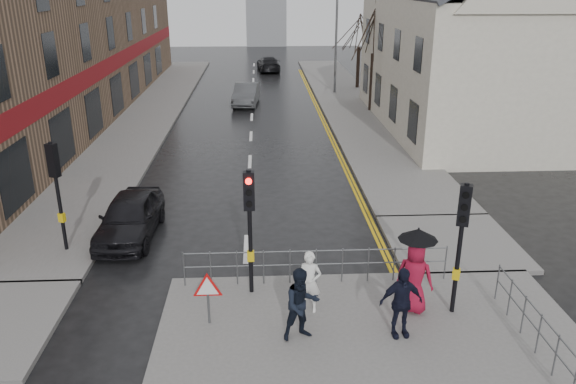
{
  "coord_description": "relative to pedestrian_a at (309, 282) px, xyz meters",
  "views": [
    {
      "loc": [
        0.51,
        -12.8,
        7.88
      ],
      "look_at": [
        1.35,
        3.78,
        1.58
      ],
      "focal_mm": 35.0,
      "sensor_mm": 36.0,
      "label": 1
    }
  ],
  "objects": [
    {
      "name": "tree_far",
      "position": [
        6.35,
        30.78,
        3.48
      ],
      "size": [
        2.4,
        2.4,
        5.64
      ],
      "color": "black",
      "rests_on": "right_pavement"
    },
    {
      "name": "pedestrian_with_umbrella",
      "position": [
        2.57,
        -0.11,
        0.37
      ],
      "size": [
        1.1,
        0.97,
        2.22
      ],
      "color": "maroon",
      "rests_on": "near_pavement"
    },
    {
      "name": "traffic_signal_far_left",
      "position": [
        -7.14,
        3.78,
        1.52
      ],
      "size": [
        0.34,
        0.33,
        3.4
      ],
      "color": "black",
      "rests_on": "left_pavement"
    },
    {
      "name": "guard_railing_side",
      "position": [
        4.85,
        -1.97,
        -0.09
      ],
      "size": [
        0.04,
        4.54,
        1.0
      ],
      "color": "#595B5E",
      "rests_on": "near_pavement"
    },
    {
      "name": "pedestrian_a",
      "position": [
        0.0,
        0.0,
        0.0
      ],
      "size": [
        0.65,
        0.5,
        1.6
      ],
      "primitive_type": "imported",
      "rotation": [
        0.0,
        0.0,
        -0.23
      ],
      "color": "white",
      "rests_on": "near_pavement"
    },
    {
      "name": "ground",
      "position": [
        -1.65,
        0.78,
        -0.94
      ],
      "size": [
        120.0,
        120.0,
        0.0
      ],
      "primitive_type": "plane",
      "color": "black",
      "rests_on": "ground"
    },
    {
      "name": "car_mid",
      "position": [
        -2.04,
        25.39,
        -0.24
      ],
      "size": [
        1.89,
        4.39,
        1.41
      ],
      "primitive_type": "imported",
      "rotation": [
        0.0,
        0.0,
        -0.1
      ],
      "color": "#3F4144",
      "rests_on": "ground"
    },
    {
      "name": "traffic_signal_near_left",
      "position": [
        -1.45,
        0.98,
        1.52
      ],
      "size": [
        0.28,
        0.27,
        3.4
      ],
      "color": "black",
      "rests_on": "near_pavement"
    },
    {
      "name": "left_pavement",
      "position": [
        -8.15,
        23.78,
        -0.87
      ],
      "size": [
        4.0,
        44.0,
        0.14
      ],
      "primitive_type": "cube",
      "color": "#605E5B",
      "rests_on": "ground"
    },
    {
      "name": "guard_railing_front",
      "position": [
        0.3,
        1.38,
        -0.08
      ],
      "size": [
        7.14,
        0.04,
        1.0
      ],
      "color": "#595B5E",
      "rests_on": "near_pavement"
    },
    {
      "name": "pedestrian_d",
      "position": [
        1.99,
        -1.13,
        0.07
      ],
      "size": [
        1.06,
        0.54,
        1.73
      ],
      "primitive_type": "imported",
      "rotation": [
        0.0,
        0.0,
        0.12
      ],
      "color": "black",
      "rests_on": "near_pavement"
    },
    {
      "name": "building_left_terrace",
      "position": [
        -13.65,
        22.78,
        4.06
      ],
      "size": [
        8.0,
        42.0,
        10.0
      ],
      "primitive_type": "cube",
      "color": "#88684E",
      "rests_on": "ground"
    },
    {
      "name": "tree_near",
      "position": [
        5.85,
        22.78,
        4.2
      ],
      "size": [
        2.4,
        2.4,
        6.58
      ],
      "color": "black",
      "rests_on": "right_pavement"
    },
    {
      "name": "building_right_cream",
      "position": [
        10.35,
        18.78,
        3.84
      ],
      "size": [
        9.0,
        16.4,
        10.1
      ],
      "color": "beige",
      "rests_on": "ground"
    },
    {
      "name": "right_pavement",
      "position": [
        4.85,
        25.78,
        -0.87
      ],
      "size": [
        4.0,
        40.0,
        0.14
      ],
      "primitive_type": "cube",
      "color": "#605E5B",
      "rests_on": "ground"
    },
    {
      "name": "pavement_bridge_right",
      "position": [
        4.85,
        3.78,
        -0.87
      ],
      "size": [
        4.0,
        4.2,
        0.14
      ],
      "primitive_type": "cube",
      "color": "#605E5B",
      "rests_on": "ground"
    },
    {
      "name": "pedestrian_b",
      "position": [
        -0.28,
        -1.12,
        0.08
      ],
      "size": [
        1.01,
        0.89,
        1.75
      ],
      "primitive_type": "imported",
      "rotation": [
        0.0,
        0.0,
        0.31
      ],
      "color": "black",
      "rests_on": "near_pavement"
    },
    {
      "name": "car_parked",
      "position": [
        -5.4,
        4.88,
        -0.23
      ],
      "size": [
        1.83,
        4.22,
        1.42
      ],
      "primitive_type": "imported",
      "rotation": [
        0.0,
        0.0,
        -0.04
      ],
      "color": "black",
      "rests_on": "ground"
    },
    {
      "name": "near_pavement",
      "position": [
        1.35,
        -2.72,
        -0.87
      ],
      "size": [
        10.0,
        9.0,
        0.14
      ],
      "primitive_type": "cube",
      "color": "#605E5B",
      "rests_on": "ground"
    },
    {
      "name": "car_far",
      "position": [
        -0.29,
        40.04,
        -0.27
      ],
      "size": [
        2.24,
        4.72,
        1.33
      ],
      "primitive_type": "imported",
      "rotation": [
        0.0,
        0.0,
        3.22
      ],
      "color": "black",
      "rests_on": "ground"
    },
    {
      "name": "street_lamp",
      "position": [
        4.17,
        28.78,
        3.77
      ],
      "size": [
        1.83,
        0.25,
        8.0
      ],
      "color": "#595B5E",
      "rests_on": "right_pavement"
    },
    {
      "name": "warning_sign",
      "position": [
        -2.45,
        -0.43,
        0.1
      ],
      "size": [
        0.8,
        0.07,
        1.35
      ],
      "color": "#595B5E",
      "rests_on": "near_pavement"
    },
    {
      "name": "traffic_signal_near_right",
      "position": [
        3.55,
        -0.22,
        1.52
      ],
      "size": [
        0.34,
        0.33,
        3.4
      ],
      "color": "black",
      "rests_on": "near_pavement"
    }
  ]
}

